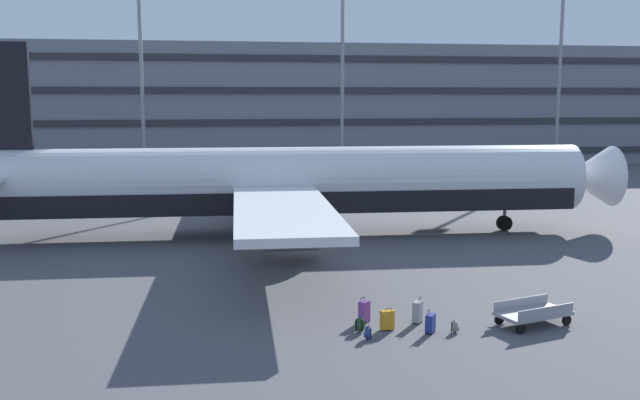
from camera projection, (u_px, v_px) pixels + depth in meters
ground_plane at (294, 244)px, 38.53m from camera, size 600.00×600.00×0.00m
terminal_structure at (245, 105)px, 84.38m from camera, size 173.86×15.84×13.81m
airliner at (283, 184)px, 40.53m from camera, size 40.19×32.43×10.87m
light_mast_center_left at (140, 43)px, 66.81m from camera, size 1.80×0.50×22.60m
light_mast_center_right at (343, 36)px, 69.69m from camera, size 1.80×0.50×24.36m
light_mast_right at (560, 61)px, 73.61m from camera, size 1.80×0.50×19.86m
suitcase_small at (418, 312)px, 25.11m from camera, size 0.45×0.48×0.96m
suitcase_teal at (387, 320)px, 24.35m from camera, size 0.49×0.35×0.79m
suitcase_large at (364, 311)px, 25.22m from camera, size 0.46×0.44×0.90m
suitcase_navy at (430, 323)px, 24.04m from camera, size 0.44×0.47×0.82m
backpack_orange at (360, 325)px, 24.18m from camera, size 0.43×0.36×0.56m
backpack_black at (455, 327)px, 24.13m from camera, size 0.37×0.38×0.45m
backpack_upright at (367, 333)px, 23.43m from camera, size 0.25×0.34×0.51m
baggage_cart at (533, 313)px, 24.90m from camera, size 3.35×2.00×0.82m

